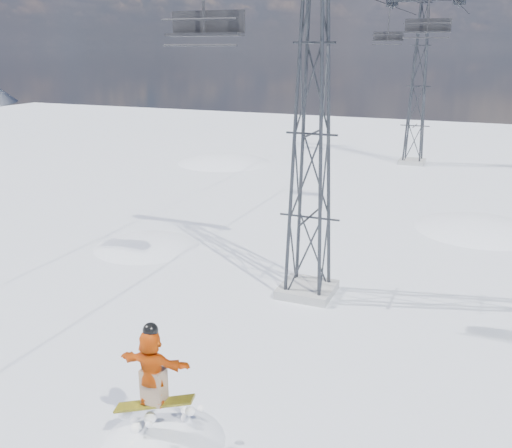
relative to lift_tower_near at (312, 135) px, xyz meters
The scene contains 7 objects.
ground 9.72m from the lift_tower_near, 95.71° to the right, with size 120.00×120.00×0.00m, color white.
snow_terrain 20.81m from the lift_tower_near, 112.81° to the left, with size 39.00×37.00×22.00m.
lift_tower_near is the anchor object (origin of this frame).
lift_tower_far 25.00m from the lift_tower_near, 90.00° to the left, with size 5.20×1.80×11.43m.
lift_chair_near 4.83m from the lift_tower_near, 127.54° to the right, with size 2.19×0.63×2.72m.
lift_chair_mid 9.87m from the lift_tower_near, 76.23° to the left, with size 1.92×0.55×2.38m.
lift_chair_far 24.60m from the lift_tower_near, 95.18° to the left, with size 2.07×0.60×2.57m.
Camera 1 is at (6.14, -9.32, 8.11)m, focal length 40.00 mm.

